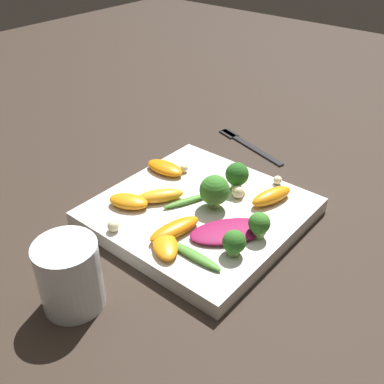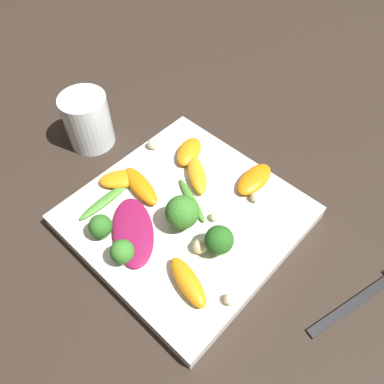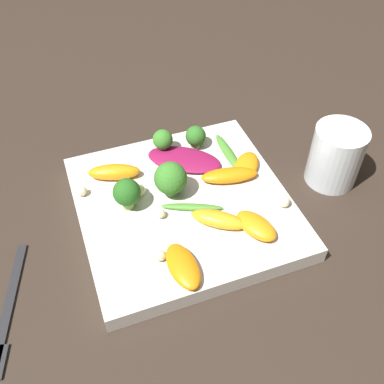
{
  "view_description": "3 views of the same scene",
  "coord_description": "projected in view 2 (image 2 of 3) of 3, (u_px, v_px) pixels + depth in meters",
  "views": [
    {
      "loc": [
        -0.33,
        0.42,
        0.41
      ],
      "look_at": [
        0.02,
        -0.0,
        0.04
      ],
      "focal_mm": 42.0,
      "sensor_mm": 36.0,
      "label": 1
    },
    {
      "loc": [
        -0.2,
        -0.2,
        0.44
      ],
      "look_at": [
        0.02,
        0.01,
        0.04
      ],
      "focal_mm": 35.0,
      "sensor_mm": 36.0,
      "label": 2
    },
    {
      "loc": [
        0.38,
        -0.13,
        0.46
      ],
      "look_at": [
        -0.0,
        0.01,
        0.04
      ],
      "focal_mm": 42.0,
      "sensor_mm": 36.0,
      "label": 3
    }
  ],
  "objects": [
    {
      "name": "broccoli_floret_1",
      "position": [
        219.0,
        241.0,
        0.45
      ],
      "size": [
        0.04,
        0.04,
        0.04
      ],
      "color": "#84AD5B",
      "rests_on": "plate"
    },
    {
      "name": "arugula_sprig_0",
      "position": [
        192.0,
        200.0,
        0.51
      ],
      "size": [
        0.04,
        0.08,
        0.01
      ],
      "color": "#47842D",
      "rests_on": "plate"
    },
    {
      "name": "radicchio_leaf_0",
      "position": [
        133.0,
        231.0,
        0.48
      ],
      "size": [
        0.1,
        0.12,
        0.01
      ],
      "color": "maroon",
      "rests_on": "plate"
    },
    {
      "name": "broccoli_floret_2",
      "position": [
        101.0,
        227.0,
        0.47
      ],
      "size": [
        0.03,
        0.03,
        0.03
      ],
      "color": "#84AD5B",
      "rests_on": "plate"
    },
    {
      "name": "macadamia_nut_0",
      "position": [
        153.0,
        144.0,
        0.57
      ],
      "size": [
        0.02,
        0.02,
        0.02
      ],
      "color": "beige",
      "rests_on": "plate"
    },
    {
      "name": "macadamia_nut_4",
      "position": [
        214.0,
        217.0,
        0.49
      ],
      "size": [
        0.01,
        0.01,
        0.01
      ],
      "color": "beige",
      "rests_on": "plate"
    },
    {
      "name": "fork",
      "position": [
        374.0,
        289.0,
        0.46
      ],
      "size": [
        0.17,
        0.06,
        0.01
      ],
      "color": "#262628",
      "rests_on": "ground_plane"
    },
    {
      "name": "orange_segment_5",
      "position": [
        141.0,
        186.0,
        0.52
      ],
      "size": [
        0.04,
        0.08,
        0.02
      ],
      "color": "orange",
      "rests_on": "plate"
    },
    {
      "name": "plate",
      "position": [
        186.0,
        217.0,
        0.51
      ],
      "size": [
        0.27,
        0.27,
        0.02
      ],
      "color": "silver",
      "rests_on": "ground_plane"
    },
    {
      "name": "orange_segment_0",
      "position": [
        254.0,
        179.0,
        0.53
      ],
      "size": [
        0.07,
        0.04,
        0.02
      ],
      "color": "orange",
      "rests_on": "plate"
    },
    {
      "name": "macadamia_nut_1",
      "position": [
        230.0,
        299.0,
        0.42
      ],
      "size": [
        0.01,
        0.01,
        0.01
      ],
      "color": "beige",
      "rests_on": "plate"
    },
    {
      "name": "orange_segment_4",
      "position": [
        188.0,
        282.0,
        0.43
      ],
      "size": [
        0.04,
        0.08,
        0.02
      ],
      "color": "orange",
      "rests_on": "plate"
    },
    {
      "name": "macadamia_nut_2",
      "position": [
        200.0,
        246.0,
        0.46
      ],
      "size": [
        0.02,
        0.02,
        0.02
      ],
      "color": "beige",
      "rests_on": "plate"
    },
    {
      "name": "broccoli_floret_3",
      "position": [
        122.0,
        252.0,
        0.45
      ],
      "size": [
        0.03,
        0.03,
        0.04
      ],
      "color": "#84AD5B",
      "rests_on": "plate"
    },
    {
      "name": "orange_segment_2",
      "position": [
        197.0,
        175.0,
        0.53
      ],
      "size": [
        0.06,
        0.07,
        0.02
      ],
      "color": "orange",
      "rests_on": "plate"
    },
    {
      "name": "macadamia_nut_3",
      "position": [
        255.0,
        197.0,
        0.51
      ],
      "size": [
        0.01,
        0.01,
        0.01
      ],
      "color": "beige",
      "rests_on": "plate"
    },
    {
      "name": "arugula_sprig_1",
      "position": [
        105.0,
        200.0,
        0.51
      ],
      "size": [
        0.09,
        0.01,
        0.01
      ],
      "color": "#47842D",
      "rests_on": "plate"
    },
    {
      "name": "drinking_glass",
      "position": [
        88.0,
        121.0,
        0.59
      ],
      "size": [
        0.07,
        0.07,
        0.09
      ],
      "color": "white",
      "rests_on": "ground_plane"
    },
    {
      "name": "ground_plane",
      "position": [
        186.0,
        221.0,
        0.52
      ],
      "size": [
        2.4,
        2.4,
        0.0
      ],
      "primitive_type": "plane",
      "color": "#2D231C"
    },
    {
      "name": "orange_segment_3",
      "position": [
        120.0,
        179.0,
        0.53
      ],
      "size": [
        0.06,
        0.06,
        0.01
      ],
      "color": "orange",
      "rests_on": "plate"
    },
    {
      "name": "orange_segment_1",
      "position": [
        189.0,
        152.0,
        0.56
      ],
      "size": [
        0.07,
        0.05,
        0.02
      ],
      "color": "orange",
      "rests_on": "plate"
    },
    {
      "name": "broccoli_floret_0",
      "position": [
        182.0,
        212.0,
        0.47
      ],
      "size": [
        0.04,
        0.04,
        0.05
      ],
      "color": "#7A9E51",
      "rests_on": "plate"
    }
  ]
}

